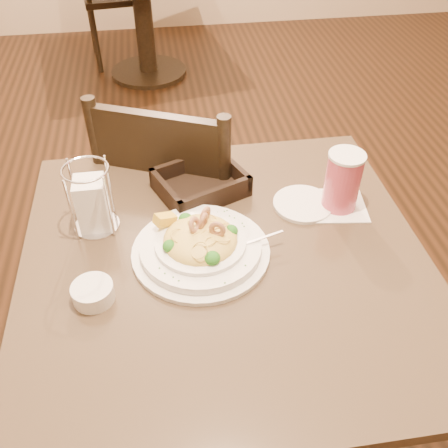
{
  "coord_description": "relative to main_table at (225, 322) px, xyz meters",
  "views": [
    {
      "loc": [
        -0.12,
        -0.77,
        1.52
      ],
      "look_at": [
        0.0,
        0.02,
        0.82
      ],
      "focal_mm": 40.0,
      "sensor_mm": 36.0,
      "label": 1
    }
  ],
  "objects": [
    {
      "name": "dining_chair_near",
      "position": [
        -0.07,
        0.47,
        -0.01
      ],
      "size": [
        0.55,
        0.55,
        0.93
      ],
      "rotation": [
        0.0,
        0.0,
        2.72
      ],
      "color": "black",
      "rests_on": "ground"
    },
    {
      "name": "napkin_caddy",
      "position": [
        -0.29,
        0.15,
        0.31
      ],
      "size": [
        0.11,
        0.11,
        0.17
      ],
      "rotation": [
        0.0,
        0.0,
        0.39
      ],
      "color": "silver",
      "rests_on": "main_table"
    },
    {
      "name": "ground",
      "position": [
        0.0,
        0.0,
        -0.51
      ],
      "size": [
        7.0,
        7.0,
        0.0
      ],
      "primitive_type": "plane",
      "color": "black",
      "rests_on": "ground"
    },
    {
      "name": "pasta_bowl",
      "position": [
        -0.05,
        0.02,
        0.26
      ],
      "size": [
        0.34,
        0.31,
        0.1
      ],
      "rotation": [
        0.0,
        0.0,
        0.1
      ],
      "color": "white",
      "rests_on": "main_table"
    },
    {
      "name": "drink_glass",
      "position": [
        0.3,
        0.14,
        0.31
      ],
      "size": [
        0.15,
        0.15,
        0.15
      ],
      "rotation": [
        0.0,
        0.0,
        -0.13
      ],
      "color": "white",
      "rests_on": "main_table"
    },
    {
      "name": "butter_ramekin",
      "position": [
        -0.28,
        -0.08,
        0.25
      ],
      "size": [
        0.11,
        0.11,
        0.04
      ],
      "primitive_type": "cylinder",
      "rotation": [
        0.0,
        0.0,
        -0.4
      ],
      "color": "white",
      "rests_on": "main_table"
    },
    {
      "name": "bread_basket",
      "position": [
        -0.03,
        0.25,
        0.25
      ],
      "size": [
        0.26,
        0.24,
        0.06
      ],
      "rotation": [
        0.0,
        0.0,
        0.4
      ],
      "color": "black",
      "rests_on": "main_table"
    },
    {
      "name": "side_plate",
      "position": [
        0.22,
        0.15,
        0.24
      ],
      "size": [
        0.15,
        0.15,
        0.01
      ],
      "primitive_type": "cylinder",
      "rotation": [
        0.0,
        0.0,
        0.0
      ],
      "color": "white",
      "rests_on": "main_table"
    },
    {
      "name": "main_table",
      "position": [
        0.0,
        0.0,
        0.0
      ],
      "size": [
        0.9,
        0.9,
        0.74
      ],
      "color": "black",
      "rests_on": "ground"
    }
  ]
}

